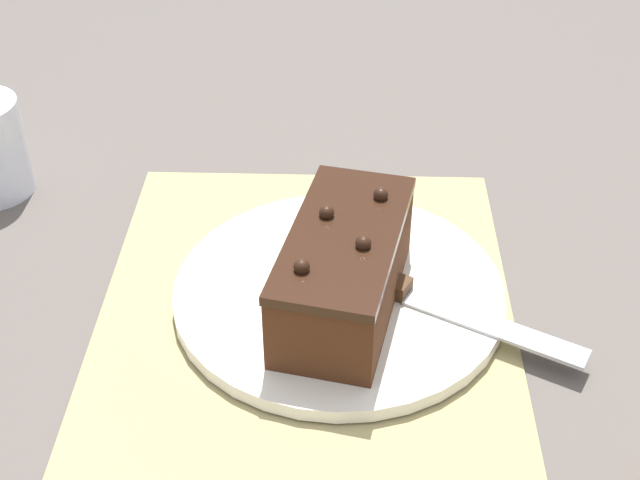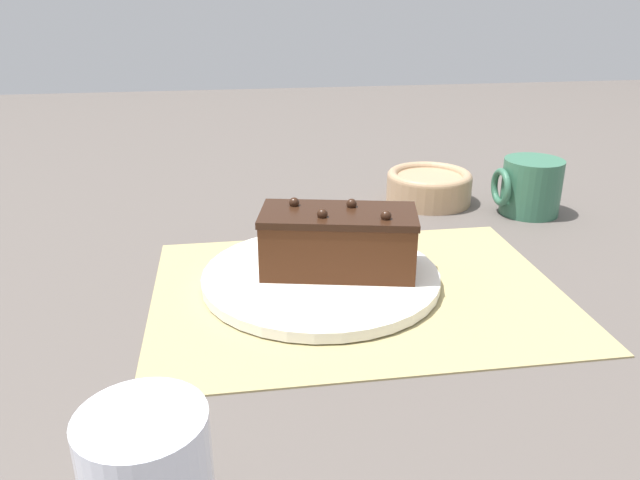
% 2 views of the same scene
% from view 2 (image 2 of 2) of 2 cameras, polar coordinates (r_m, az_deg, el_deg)
% --- Properties ---
extents(ground_plane, '(3.00, 3.00, 0.00)m').
position_cam_2_polar(ground_plane, '(0.71, 3.46, -4.82)').
color(ground_plane, '#544C47').
extents(placemat_woven, '(0.46, 0.34, 0.00)m').
position_cam_2_polar(placemat_woven, '(0.71, 3.46, -4.68)').
color(placemat_woven, tan).
rests_on(placemat_woven, ground_plane).
extents(cake_plate, '(0.27, 0.27, 0.01)m').
position_cam_2_polar(cake_plate, '(0.73, 0.07, -3.39)').
color(cake_plate, white).
rests_on(cake_plate, placemat_woven).
extents(chocolate_cake, '(0.19, 0.12, 0.08)m').
position_cam_2_polar(chocolate_cake, '(0.71, 1.67, -0.08)').
color(chocolate_cake, '#472614').
rests_on(chocolate_cake, cake_plate).
extents(serving_knife, '(0.12, 0.20, 0.01)m').
position_cam_2_polar(serving_knife, '(0.77, 0.31, -0.74)').
color(serving_knife, '#472D19').
rests_on(serving_knife, cake_plate).
extents(small_bowl, '(0.13, 0.13, 0.05)m').
position_cam_2_polar(small_bowl, '(1.01, 9.93, 4.92)').
color(small_bowl, tan).
rests_on(small_bowl, ground_plane).
extents(coffee_mug, '(0.10, 0.09, 0.08)m').
position_cam_2_polar(coffee_mug, '(0.99, 18.64, 4.64)').
color(coffee_mug, '#33664C').
rests_on(coffee_mug, ground_plane).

